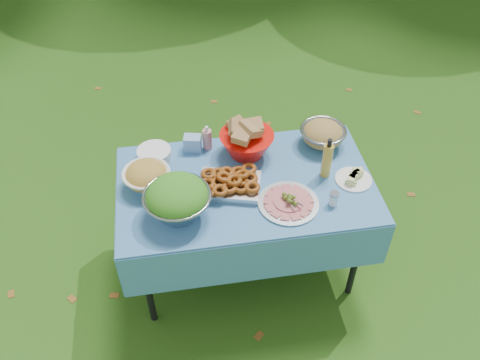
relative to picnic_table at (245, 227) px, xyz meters
name	(u,v)px	position (x,y,z in m)	size (l,w,h in m)	color
ground	(245,264)	(0.00, 0.00, -0.38)	(80.00, 80.00, 0.00)	#18380A
picnic_table	(245,227)	(0.00, 0.00, 0.00)	(1.46, 0.86, 0.76)	#79B9E9
salad_bowl	(177,199)	(-0.39, -0.18, 0.50)	(0.36, 0.36, 0.23)	#989DA1
pasta_bowl_white	(146,176)	(-0.55, 0.07, 0.45)	(0.26, 0.26, 0.15)	white
plate_stack	(154,154)	(-0.51, 0.30, 0.41)	(0.20, 0.20, 0.07)	white
wipes_box	(193,143)	(-0.27, 0.35, 0.43)	(0.10, 0.08, 0.09)	#8DBAED
sanitizer_bottle	(207,137)	(-0.18, 0.35, 0.46)	(0.06, 0.06, 0.16)	pink
bread_bowl	(247,139)	(0.05, 0.26, 0.49)	(0.33, 0.33, 0.22)	red
pasta_bowl_steel	(323,134)	(0.52, 0.28, 0.45)	(0.28, 0.28, 0.15)	#989DA1
fried_tray	(229,183)	(-0.10, -0.03, 0.42)	(0.34, 0.24, 0.08)	silver
charcuterie_platter	(289,199)	(0.20, -0.20, 0.42)	(0.34, 0.34, 0.08)	#B8BCC0
oil_bottle	(327,158)	(0.47, 0.00, 0.51)	(0.06, 0.06, 0.26)	gold
cheese_plate	(354,176)	(0.61, -0.07, 0.41)	(0.21, 0.21, 0.06)	white
shaker	(334,199)	(0.44, -0.24, 0.42)	(0.05, 0.05, 0.08)	white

